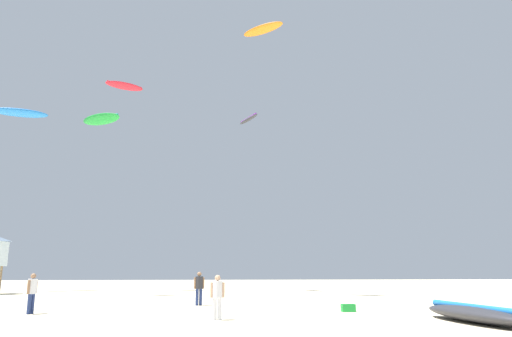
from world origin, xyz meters
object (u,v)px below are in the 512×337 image
Objects in this scene: person_foreground at (217,294)px; kite_aloft_4 at (248,119)px; person_left at (32,290)px; kite_aloft_1 at (19,113)px; kite_grounded_near at (476,314)px; person_midground at (199,286)px; kite_aloft_2 at (263,29)px; kite_aloft_3 at (101,119)px; cooler_box at (348,308)px; kite_aloft_0 at (124,86)px.

person_foreground is 24.52m from kite_aloft_4.
kite_aloft_1 is at bearing -42.12° from person_left.
person_midground is at bearing 139.61° from kite_grounded_near.
kite_grounded_near is at bearing -173.96° from person_left.
kite_aloft_2 is (3.81, 7.25, 17.76)m from person_midground.
kite_aloft_3 is (8.40, -6.33, -2.40)m from kite_aloft_1.
cooler_box is 0.17× the size of kite_aloft_3.
kite_grounded_near is (8.59, -1.58, -0.61)m from person_foreground.
kite_aloft_2 is (2.86, 13.79, 17.79)m from person_foreground.
kite_grounded_near is at bearing -53.51° from kite_aloft_0.
kite_grounded_near is at bearing -42.04° from kite_aloft_1.
person_midground is at bearing -102.72° from kite_aloft_4.
kite_aloft_0 reaches higher than kite_aloft_3.
kite_aloft_4 is at bearing 106.06° from kite_grounded_near.
kite_aloft_3 is at bearing -152.83° from kite_aloft_4.
person_foreground is 0.48× the size of kite_aloft_2.
kite_grounded_near is 1.58× the size of kite_aloft_0.
person_left is at bearing -118.37° from kite_aloft_4.
kite_grounded_near is 33.19m from kite_aloft_0.
cooler_box is (-3.16, 4.32, -0.13)m from kite_grounded_near.
person_left is 12.88m from cooler_box.
kite_aloft_2 is at bearing -111.85° from person_left.
kite_aloft_0 reaches higher than kite_aloft_1.
kite_aloft_4 is (2.22, 20.57, 13.15)m from person_foreground.
person_left is (-6.48, -3.83, -0.01)m from person_midground.
kite_aloft_4 reaches higher than person_left.
person_left is at bearing -63.15° from kite_aloft_1.
cooler_box is (6.38, -3.80, -0.78)m from person_midground.
kite_grounded_near is 9.32× the size of cooler_box.
person_left reaches higher than person_foreground.
kite_aloft_4 is at bearing -2.49° from kite_aloft_1.
person_foreground is 0.30× the size of kite_grounded_near.
kite_aloft_3 reaches higher than person_left.
kite_aloft_3 reaches higher than person_foreground.
kite_aloft_1 reaches higher than cooler_box.
kite_aloft_1 is (-15.94, 14.86, 13.51)m from person_midground.
person_foreground is at bearing -179.02° from person_left.
kite_aloft_2 is at bearing 103.10° from cooler_box.
kite_aloft_1 reaches higher than person_left.
person_midground is 0.35× the size of kite_aloft_1.
kite_grounded_near is 26.60m from kite_aloft_3.
person_midground is 15.91m from kite_aloft_3.
person_midground is 0.54× the size of kite_aloft_4.
person_midground is at bearing -128.37° from person_left.
kite_aloft_4 is at bearing -97.34° from person_left.
kite_aloft_0 is at bearing 0.27° from kite_aloft_1.
kite_grounded_near is (16.02, -4.29, -0.63)m from person_left.
person_foreground is 2.77× the size of cooler_box.
person_foreground is at bearing -153.20° from cooler_box.
kite_aloft_3 is (-0.06, -6.37, -5.03)m from kite_aloft_0.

